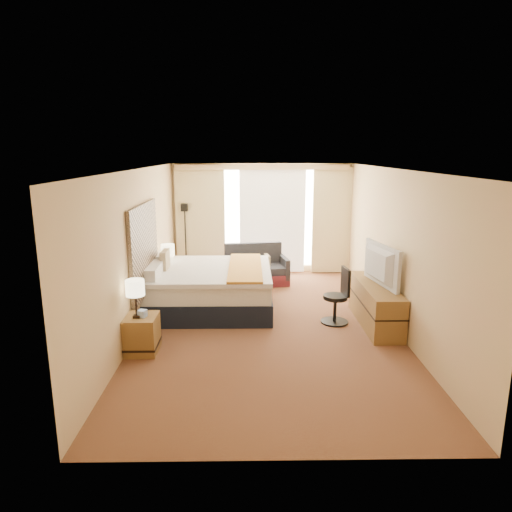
{
  "coord_description": "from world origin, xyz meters",
  "views": [
    {
      "loc": [
        -0.3,
        -7.29,
        2.88
      ],
      "look_at": [
        -0.18,
        0.4,
        1.1
      ],
      "focal_mm": 32.0,
      "sensor_mm": 36.0,
      "label": 1
    }
  ],
  "objects_px": {
    "nightstand_left": "(142,334)",
    "nightstand_right": "(171,285)",
    "bed": "(208,287)",
    "floor_lamp": "(185,225)",
    "media_dresser": "(375,304)",
    "desk_chair": "(338,299)",
    "loveseat": "(255,271)",
    "lamp_left": "(135,289)",
    "television": "(375,265)",
    "lamp_right": "(168,251)"
  },
  "relations": [
    {
      "from": "floor_lamp",
      "to": "nightstand_left",
      "type": "bearing_deg",
      "value": -90.88
    },
    {
      "from": "nightstand_left",
      "to": "nightstand_right",
      "type": "xyz_separation_m",
      "value": [
        0.0,
        2.5,
        0.0
      ]
    },
    {
      "from": "media_dresser",
      "to": "floor_lamp",
      "type": "height_order",
      "value": "floor_lamp"
    },
    {
      "from": "media_dresser",
      "to": "nightstand_right",
      "type": "bearing_deg",
      "value": 158.6
    },
    {
      "from": "nightstand_right",
      "to": "lamp_right",
      "type": "relative_size",
      "value": 1.0
    },
    {
      "from": "media_dresser",
      "to": "lamp_right",
      "type": "xyz_separation_m",
      "value": [
        -3.73,
        1.46,
        0.63
      ]
    },
    {
      "from": "media_dresser",
      "to": "television",
      "type": "xyz_separation_m",
      "value": [
        -0.05,
        -0.01,
        0.69
      ]
    },
    {
      "from": "nightstand_right",
      "to": "lamp_left",
      "type": "xyz_separation_m",
      "value": [
        -0.05,
        -2.55,
        0.71
      ]
    },
    {
      "from": "television",
      "to": "bed",
      "type": "bearing_deg",
      "value": 62.99
    },
    {
      "from": "nightstand_left",
      "to": "nightstand_right",
      "type": "relative_size",
      "value": 1.0
    },
    {
      "from": "loveseat",
      "to": "desk_chair",
      "type": "height_order",
      "value": "desk_chair"
    },
    {
      "from": "bed",
      "to": "lamp_right",
      "type": "distance_m",
      "value": 1.18
    },
    {
      "from": "nightstand_right",
      "to": "desk_chair",
      "type": "height_order",
      "value": "desk_chair"
    },
    {
      "from": "bed",
      "to": "desk_chair",
      "type": "relative_size",
      "value": 2.37
    },
    {
      "from": "media_dresser",
      "to": "bed",
      "type": "bearing_deg",
      "value": 163.62
    },
    {
      "from": "media_dresser",
      "to": "lamp_left",
      "type": "distance_m",
      "value": 3.96
    },
    {
      "from": "nightstand_right",
      "to": "nightstand_left",
      "type": "bearing_deg",
      "value": -90.0
    },
    {
      "from": "nightstand_left",
      "to": "nightstand_right",
      "type": "distance_m",
      "value": 2.5
    },
    {
      "from": "nightstand_left",
      "to": "television",
      "type": "bearing_deg",
      "value": 15.89
    },
    {
      "from": "media_dresser",
      "to": "desk_chair",
      "type": "height_order",
      "value": "desk_chair"
    },
    {
      "from": "loveseat",
      "to": "lamp_right",
      "type": "relative_size",
      "value": 2.73
    },
    {
      "from": "bed",
      "to": "floor_lamp",
      "type": "height_order",
      "value": "floor_lamp"
    },
    {
      "from": "loveseat",
      "to": "floor_lamp",
      "type": "xyz_separation_m",
      "value": [
        -1.64,
        0.81,
        0.91
      ]
    },
    {
      "from": "media_dresser",
      "to": "lamp_left",
      "type": "relative_size",
      "value": 3.21
    },
    {
      "from": "media_dresser",
      "to": "lamp_right",
      "type": "bearing_deg",
      "value": 158.63
    },
    {
      "from": "media_dresser",
      "to": "bed",
      "type": "relative_size",
      "value": 0.79
    },
    {
      "from": "loveseat",
      "to": "desk_chair",
      "type": "xyz_separation_m",
      "value": [
        1.38,
        -2.41,
        0.14
      ]
    },
    {
      "from": "lamp_left",
      "to": "lamp_right",
      "type": "distance_m",
      "value": 2.56
    },
    {
      "from": "loveseat",
      "to": "bed",
      "type": "bearing_deg",
      "value": -128.47
    },
    {
      "from": "nightstand_right",
      "to": "television",
      "type": "xyz_separation_m",
      "value": [
        3.65,
        -1.46,
        0.77
      ]
    },
    {
      "from": "bed",
      "to": "lamp_right",
      "type": "xyz_separation_m",
      "value": [
        -0.84,
        0.61,
        0.57
      ]
    },
    {
      "from": "nightstand_left",
      "to": "lamp_left",
      "type": "height_order",
      "value": "lamp_left"
    },
    {
      "from": "desk_chair",
      "to": "lamp_left",
      "type": "distance_m",
      "value": 3.39
    },
    {
      "from": "television",
      "to": "nightstand_right",
      "type": "bearing_deg",
      "value": 58.03
    },
    {
      "from": "desk_chair",
      "to": "lamp_left",
      "type": "height_order",
      "value": "lamp_left"
    },
    {
      "from": "bed",
      "to": "loveseat",
      "type": "distance_m",
      "value": 1.87
    },
    {
      "from": "nightstand_right",
      "to": "lamp_right",
      "type": "height_order",
      "value": "lamp_right"
    },
    {
      "from": "loveseat",
      "to": "media_dresser",
      "type": "bearing_deg",
      "value": -61.12
    },
    {
      "from": "nightstand_left",
      "to": "nightstand_right",
      "type": "bearing_deg",
      "value": 90.0
    },
    {
      "from": "nightstand_left",
      "to": "lamp_left",
      "type": "bearing_deg",
      "value": -131.08
    },
    {
      "from": "loveseat",
      "to": "lamp_left",
      "type": "height_order",
      "value": "lamp_left"
    },
    {
      "from": "nightstand_right",
      "to": "media_dresser",
      "type": "bearing_deg",
      "value": -21.4
    },
    {
      "from": "nightstand_right",
      "to": "desk_chair",
      "type": "relative_size",
      "value": 0.57
    },
    {
      "from": "loveseat",
      "to": "floor_lamp",
      "type": "relative_size",
      "value": 0.89
    },
    {
      "from": "desk_chair",
      "to": "floor_lamp",
      "type": "bearing_deg",
      "value": 126.23
    },
    {
      "from": "nightstand_left",
      "to": "bed",
      "type": "relative_size",
      "value": 0.24
    },
    {
      "from": "nightstand_right",
      "to": "media_dresser",
      "type": "distance_m",
      "value": 3.97
    },
    {
      "from": "nightstand_left",
      "to": "floor_lamp",
      "type": "distance_m",
      "value": 4.45
    },
    {
      "from": "floor_lamp",
      "to": "lamp_right",
      "type": "distance_m",
      "value": 1.86
    },
    {
      "from": "media_dresser",
      "to": "television",
      "type": "distance_m",
      "value": 0.69
    }
  ]
}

